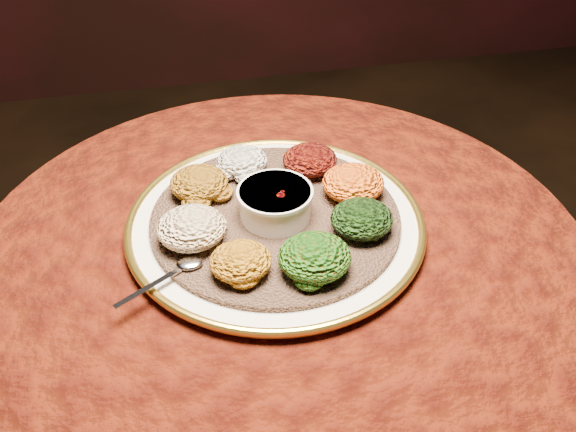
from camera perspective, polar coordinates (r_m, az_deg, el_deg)
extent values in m
cylinder|color=black|center=(1.29, -0.58, -15.77)|extent=(0.12, 0.12, 0.68)
cylinder|color=black|center=(1.01, -0.71, -3.93)|extent=(0.80, 0.80, 0.04)
cylinder|color=#401005|center=(1.12, -0.65, -9.39)|extent=(0.93, 0.93, 0.34)
cylinder|color=#401005|center=(1.00, -0.72, -2.79)|extent=(0.96, 0.96, 0.01)
cylinder|color=white|center=(1.01, -1.12, -0.80)|extent=(0.45, 0.45, 0.02)
torus|color=gold|center=(1.01, -1.13, -0.49)|extent=(0.47, 0.47, 0.01)
cylinder|color=brown|center=(1.00, -1.13, -0.18)|extent=(0.44, 0.44, 0.01)
cylinder|color=white|center=(0.98, -1.15, 1.14)|extent=(0.11, 0.11, 0.05)
cylinder|color=white|center=(0.97, -1.17, 2.15)|extent=(0.12, 0.12, 0.01)
cylinder|color=#551404|center=(0.98, -1.17, 1.82)|extent=(0.09, 0.09, 0.01)
ellipsoid|color=silver|center=(0.92, -8.74, -4.16)|extent=(0.04, 0.03, 0.01)
cube|color=silver|center=(0.90, -12.33, -6.25)|extent=(0.10, 0.06, 0.00)
ellipsoid|color=white|center=(1.09, -4.10, 4.92)|extent=(0.08, 0.08, 0.04)
ellipsoid|color=black|center=(1.09, 1.96, 5.02)|extent=(0.09, 0.09, 0.04)
ellipsoid|color=#A9590E|center=(1.03, 5.81, 2.93)|extent=(0.10, 0.10, 0.05)
ellipsoid|color=black|center=(0.96, 6.58, -0.24)|extent=(0.09, 0.09, 0.05)
ellipsoid|color=#9F350A|center=(0.89, 2.39, -3.67)|extent=(0.10, 0.10, 0.05)
ellipsoid|color=#BB7010|center=(0.89, -4.24, -4.04)|extent=(0.09, 0.08, 0.04)
ellipsoid|color=#8D0808|center=(0.95, -8.56, -1.05)|extent=(0.10, 0.10, 0.05)
ellipsoid|color=#83540F|center=(1.04, -7.92, 2.92)|extent=(0.09, 0.09, 0.05)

